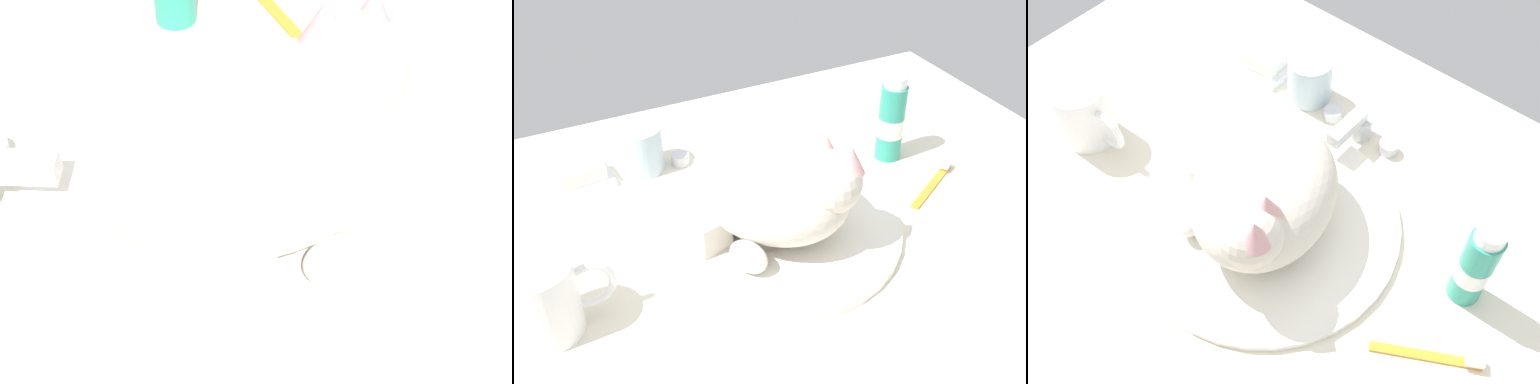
# 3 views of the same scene
# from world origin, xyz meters

# --- Properties ---
(ground_plane) EXTENTS (1.10, 0.83, 0.03)m
(ground_plane) POSITION_xyz_m (0.00, 0.00, -0.01)
(ground_plane) COLOR silver
(sink_basin) EXTENTS (0.36, 0.36, 0.01)m
(sink_basin) POSITION_xyz_m (0.00, 0.00, 0.01)
(sink_basin) COLOR white
(sink_basin) RESTS_ON ground_plane
(faucet) EXTENTS (0.13, 0.09, 0.06)m
(faucet) POSITION_xyz_m (0.00, 0.20, 0.02)
(faucet) COLOR silver
(faucet) RESTS_ON ground_plane
(cat) EXTENTS (0.26, 0.28, 0.16)m
(cat) POSITION_xyz_m (0.00, -0.01, 0.08)
(cat) COLOR beige
(cat) RESTS_ON sink_basin
(coffee_mug) EXTENTS (0.13, 0.08, 0.10)m
(coffee_mug) POSITION_xyz_m (-0.31, -0.05, 0.05)
(coffee_mug) COLOR white
(coffee_mug) RESTS_ON ground_plane
(rinse_cup) EXTENTS (0.07, 0.07, 0.07)m
(rinse_cup) POSITION_xyz_m (-0.11, 0.23, 0.04)
(rinse_cup) COLOR silver
(rinse_cup) RESTS_ON ground_plane
(soap_dish) EXTENTS (0.09, 0.06, 0.01)m
(soap_dish) POSITION_xyz_m (-0.21, 0.23, 0.01)
(soap_dish) COLOR white
(soap_dish) RESTS_ON ground_plane
(soap_bar) EXTENTS (0.07, 0.06, 0.02)m
(soap_bar) POSITION_xyz_m (-0.21, 0.23, 0.02)
(soap_bar) COLOR white
(soap_bar) RESTS_ON soap_dish
(toothpaste_bottle) EXTENTS (0.04, 0.04, 0.14)m
(toothpaste_bottle) POSITION_xyz_m (0.26, 0.08, 0.07)
(toothpaste_bottle) COLOR teal
(toothpaste_bottle) RESTS_ON ground_plane
(toothbrush) EXTENTS (0.12, 0.08, 0.02)m
(toothbrush) POSITION_xyz_m (0.27, -0.01, 0.01)
(toothbrush) COLOR orange
(toothbrush) RESTS_ON ground_plane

